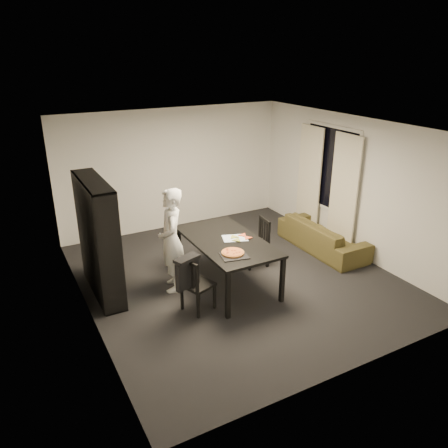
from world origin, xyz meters
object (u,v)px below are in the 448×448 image
chair_left (194,282)px  sofa (323,236)px  baking_tray (234,256)px  person (171,240)px  chair_right (259,239)px  bookshelf (98,239)px  pepperoni_pizza (233,252)px  dining_table (227,244)px

chair_left → sofa: bearing=-95.1°
baking_tray → person: bearing=127.1°
chair_right → bookshelf: bearing=-91.1°
bookshelf → pepperoni_pizza: size_ratio=5.43×
dining_table → baking_tray: baking_tray is taller
chair_left → pepperoni_pizza: size_ratio=2.52×
bookshelf → person: size_ratio=1.10×
chair_right → pepperoni_pizza: bearing=-44.2°
baking_tray → sofa: baking_tray is taller
person → chair_left: bearing=19.6°
bookshelf → chair_left: bearing=-48.9°
person → pepperoni_pizza: 1.05m
chair_right → person: bearing=-81.7°
dining_table → chair_right: size_ratio=2.18×
chair_left → pepperoni_pizza: 0.74m
person → sofa: person is taller
dining_table → pepperoni_pizza: size_ratio=5.51×
chair_left → baking_tray: 0.72m
chair_left → sofa: chair_left is taller
dining_table → chair_left: 1.01m
pepperoni_pizza → baking_tray: bearing=-101.9°
chair_right → sofa: bearing=93.7°
chair_left → dining_table: bearing=-78.2°
person → baking_tray: 1.10m
dining_table → baking_tray: (-0.19, -0.58, 0.08)m
bookshelf → baking_tray: bearing=-37.0°
dining_table → sofa: dining_table is taller
dining_table → sofa: bearing=7.4°
bookshelf → dining_table: bookshelf is taller
baking_tray → chair_right: bearing=41.6°
bookshelf → pepperoni_pizza: (1.73, -1.22, -0.12)m
pepperoni_pizza → person: bearing=130.2°
chair_left → sofa: (3.16, 0.81, -0.21)m
dining_table → sofa: size_ratio=0.98×
chair_left → chair_right: 1.92m
person → chair_right: bearing=110.8°
bookshelf → baking_tray: bookshelf is taller
bookshelf → chair_right: 2.83m
chair_left → person: bearing=-18.4°
dining_table → pepperoni_pizza: 0.55m
pepperoni_pizza → sofa: pepperoni_pizza is taller
dining_table → baking_tray: 0.62m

